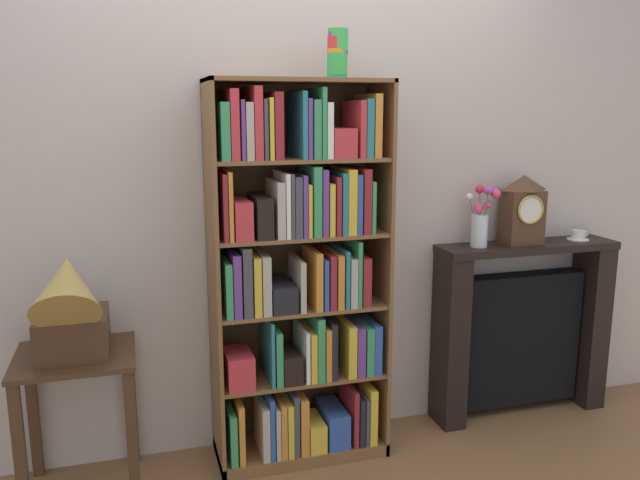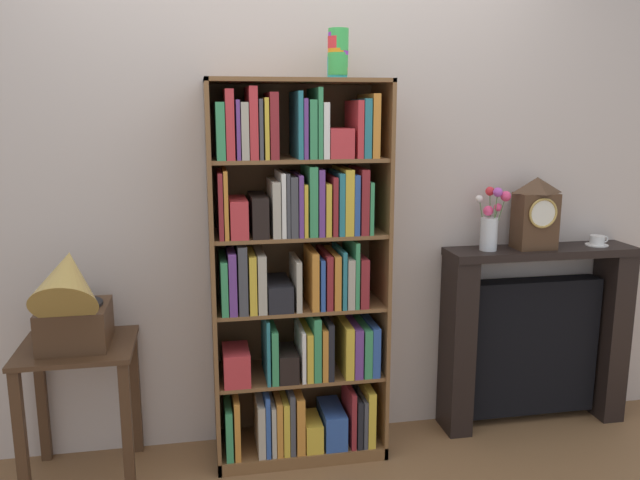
{
  "view_description": "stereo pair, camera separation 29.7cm",
  "coord_description": "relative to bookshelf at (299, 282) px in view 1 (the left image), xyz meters",
  "views": [
    {
      "loc": [
        -0.73,
        -2.71,
        1.66
      ],
      "look_at": [
        0.1,
        0.08,
        1.06
      ],
      "focal_mm": 35.84,
      "sensor_mm": 36.0,
      "label": 1
    },
    {
      "loc": [
        -0.44,
        -2.78,
        1.66
      ],
      "look_at": [
        0.1,
        0.08,
        1.06
      ],
      "focal_mm": 35.84,
      "sensor_mm": 36.0,
      "label": 2
    }
  ],
  "objects": [
    {
      "name": "side_table_left",
      "position": [
        -0.99,
        -0.03,
        -0.4
      ],
      "size": [
        0.49,
        0.45,
        0.64
      ],
      "color": "#472D1C",
      "rests_on": "ground"
    },
    {
      "name": "mantel_clock",
      "position": [
        1.22,
        0.07,
        0.28
      ],
      "size": [
        0.2,
        0.15,
        0.36
      ],
      "color": "#472D1C",
      "rests_on": "fireplace_mantel"
    },
    {
      "name": "wall_back",
      "position": [
        0.14,
        0.23,
        0.43
      ],
      "size": [
        4.73,
        0.08,
        2.6
      ],
      "primitive_type": "cube",
      "color": "beige",
      "rests_on": "ground"
    },
    {
      "name": "bookshelf",
      "position": [
        0.0,
        0.0,
        0.0
      ],
      "size": [
        0.81,
        0.35,
        1.79
      ],
      "color": "brown",
      "rests_on": "ground"
    },
    {
      "name": "fireplace_mantel",
      "position": [
        1.27,
        0.09,
        -0.39
      ],
      "size": [
        0.99,
        0.23,
        0.96
      ],
      "color": "black",
      "rests_on": "ground"
    },
    {
      "name": "cup_stack",
      "position": [
        0.19,
        0.01,
        1.03
      ],
      "size": [
        0.09,
        0.09,
        0.22
      ],
      "color": "#28B2B7",
      "rests_on": "bookshelf"
    },
    {
      "name": "ground_plane",
      "position": [
        0.0,
        -0.06,
        -0.88
      ],
      "size": [
        7.73,
        6.4,
        0.02
      ],
      "primitive_type": "cube",
      "color": "brown"
    },
    {
      "name": "flower_vase",
      "position": [
        0.98,
        0.07,
        0.23
      ],
      "size": [
        0.15,
        0.13,
        0.32
      ],
      "color": "silver",
      "rests_on": "fireplace_mantel"
    },
    {
      "name": "teacup_with_saucer",
      "position": [
        1.59,
        0.07,
        0.12
      ],
      "size": [
        0.12,
        0.12,
        0.05
      ],
      "color": "white",
      "rests_on": "fireplace_mantel"
    },
    {
      "name": "gramophone",
      "position": [
        -0.99,
        -0.09,
        -0.0
      ],
      "size": [
        0.29,
        0.44,
        0.52
      ],
      "color": "#472D1C",
      "rests_on": "side_table_left"
    }
  ]
}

